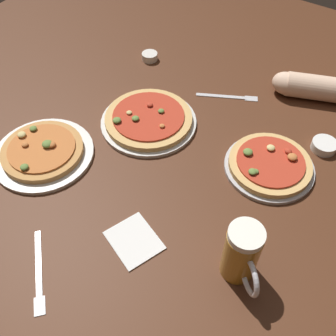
% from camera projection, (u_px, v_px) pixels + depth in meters
% --- Properties ---
extents(ground_plane, '(2.40, 2.40, 0.03)m').
position_uv_depth(ground_plane, '(168.00, 176.00, 1.15)').
color(ground_plane, '#4C2816').
extents(pizza_plate_near, '(0.30, 0.30, 0.05)m').
position_uv_depth(pizza_plate_near, '(43.00, 152.00, 1.17)').
color(pizza_plate_near, silver).
rests_on(pizza_plate_near, ground_plane).
extents(pizza_plate_far, '(0.26, 0.26, 0.05)m').
position_uv_depth(pizza_plate_far, '(270.00, 165.00, 1.13)').
color(pizza_plate_far, '#B2B2B7').
rests_on(pizza_plate_far, ground_plane).
extents(pizza_plate_side, '(0.31, 0.31, 0.05)m').
position_uv_depth(pizza_plate_side, '(148.00, 120.00, 1.26)').
color(pizza_plate_side, silver).
rests_on(pizza_plate_side, ground_plane).
extents(beer_mug_dark, '(0.12, 0.11, 0.17)m').
position_uv_depth(beer_mug_dark, '(242.00, 254.00, 0.87)').
color(beer_mug_dark, '#B27A23').
rests_on(beer_mug_dark, ground_plane).
extents(ramekin_sauce, '(0.06, 0.06, 0.03)m').
position_uv_depth(ramekin_sauce, '(150.00, 56.00, 1.49)').
color(ramekin_sauce, silver).
rests_on(ramekin_sauce, ground_plane).
extents(ramekin_butter, '(0.08, 0.08, 0.03)m').
position_uv_depth(ramekin_butter, '(324.00, 146.00, 1.19)').
color(ramekin_butter, white).
rests_on(ramekin_butter, ground_plane).
extents(napkin_folded, '(0.16, 0.15, 0.01)m').
position_uv_depth(napkin_folded, '(134.00, 240.00, 0.99)').
color(napkin_folded, white).
rests_on(napkin_folded, ground_plane).
extents(fork_left, '(0.18, 0.16, 0.01)m').
position_uv_depth(fork_left, '(39.00, 273.00, 0.93)').
color(fork_left, silver).
rests_on(fork_left, ground_plane).
extents(fork_spare, '(0.20, 0.11, 0.01)m').
position_uv_depth(fork_spare, '(229.00, 96.00, 1.35)').
color(fork_spare, silver).
rests_on(fork_spare, ground_plane).
extents(diner_arm, '(0.29, 0.17, 0.08)m').
position_uv_depth(diner_arm, '(313.00, 87.00, 1.32)').
color(diner_arm, beige).
rests_on(diner_arm, ground_plane).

